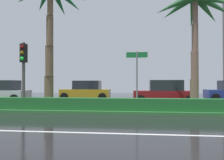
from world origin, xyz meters
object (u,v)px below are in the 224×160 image
palm_tree_centre_left (195,11)px  traffic_signal_median_left (23,63)px  car_in_traffic_second (86,91)px  car_in_traffic_leading (1,92)px  car_in_traffic_third (164,93)px  palm_tree_mid_left (50,3)px  street_name_sign (137,72)px

palm_tree_centre_left → traffic_signal_median_left: size_ratio=1.99×
palm_tree_centre_left → car_in_traffic_second: bearing=140.9°
traffic_signal_median_left → car_in_traffic_leading: (-4.71, 5.45, -1.71)m
car_in_traffic_third → palm_tree_mid_left: bearing=30.0°
palm_tree_centre_left → street_name_sign: size_ratio=2.30×
car_in_traffic_leading → car_in_traffic_second: size_ratio=1.00×
traffic_signal_median_left → car_in_traffic_third: 9.71m
car_in_traffic_second → palm_tree_centre_left: bearing=140.9°
palm_tree_mid_left → palm_tree_centre_left: (8.34, 0.73, -0.50)m
car_in_traffic_leading → palm_tree_mid_left: bearing=144.8°
palm_tree_centre_left → car_in_traffic_second: (-7.86, 6.39, -4.85)m
street_name_sign → car_in_traffic_third: 5.41m
palm_tree_centre_left → car_in_traffic_leading: 15.04m
palm_tree_centre_left → car_in_traffic_third: 6.02m
traffic_signal_median_left → car_in_traffic_second: size_ratio=0.81×
traffic_signal_median_left → car_in_traffic_leading: 7.41m
palm_tree_mid_left → traffic_signal_median_left: size_ratio=2.19×
street_name_sign → car_in_traffic_third: (1.93, 4.89, -1.25)m
car_in_traffic_leading → car_in_traffic_second: (6.02, 3.21, 0.00)m
street_name_sign → car_in_traffic_second: 9.29m
car_in_traffic_second → car_in_traffic_third: 7.18m
street_name_sign → car_in_traffic_second: (-4.55, 8.00, -1.25)m
palm_tree_mid_left → traffic_signal_median_left: palm_tree_mid_left is taller
street_name_sign → palm_tree_centre_left: bearing=26.0°
palm_tree_mid_left → car_in_traffic_second: (0.48, 7.12, -5.35)m
street_name_sign → car_in_traffic_second: bearing=119.6°
palm_tree_centre_left → car_in_traffic_second: size_ratio=1.60×
traffic_signal_median_left → street_name_sign: 5.91m
car_in_traffic_third → car_in_traffic_leading: bearing=0.5°
traffic_signal_median_left → car_in_traffic_third: size_ratio=0.81×
car_in_traffic_third → palm_tree_centre_left: bearing=113.0°
traffic_signal_median_left → car_in_traffic_second: (1.31, 8.67, -1.71)m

